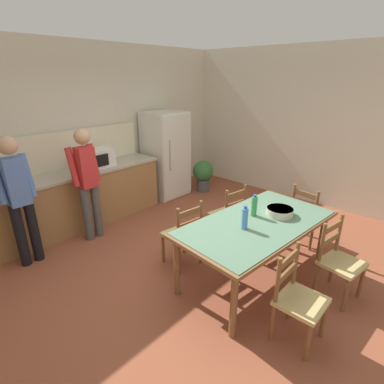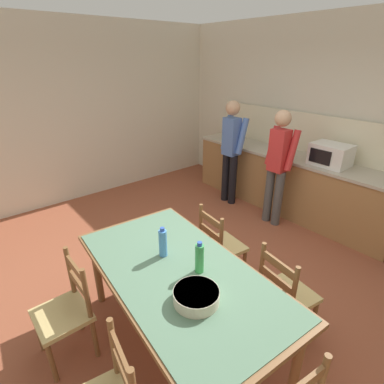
{
  "view_description": "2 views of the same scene",
  "coord_description": "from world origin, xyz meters",
  "px_view_note": "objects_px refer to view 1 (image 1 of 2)",
  "views": [
    {
      "loc": [
        -2.46,
        -2.22,
        2.36
      ],
      "look_at": [
        0.05,
        0.08,
        1.03
      ],
      "focal_mm": 28.0,
      "sensor_mm": 36.0,
      "label": 1
    },
    {
      "loc": [
        1.85,
        -1.81,
        2.32
      ],
      "look_at": [
        -0.26,
        -0.06,
        1.07
      ],
      "focal_mm": 28.0,
      "sensor_mm": 36.0,
      "label": 2
    }
  ],
  "objects_px": {
    "chair_side_far_right": "(228,215)",
    "potted_plant": "(203,174)",
    "microwave": "(97,158)",
    "person_at_counter": "(87,179)",
    "dining_table": "(257,227)",
    "bottle_off_centre": "(254,206)",
    "chair_head_end": "(307,216)",
    "chair_side_near_right": "(339,261)",
    "bottle_near_centre": "(245,218)",
    "person_at_sink": "(19,196)",
    "refrigerator": "(166,155)",
    "chair_side_far_left": "(183,235)",
    "serving_bowl": "(280,211)",
    "chair_side_near_left": "(298,299)"
  },
  "relations": [
    {
      "from": "refrigerator",
      "to": "potted_plant",
      "type": "distance_m",
      "value": 0.92
    },
    {
      "from": "chair_side_near_left",
      "to": "person_at_counter",
      "type": "xyz_separation_m",
      "value": [
        -0.28,
        3.13,
        0.51
      ]
    },
    {
      "from": "chair_side_near_right",
      "to": "chair_side_near_left",
      "type": "bearing_deg",
      "value": -175.49
    },
    {
      "from": "chair_head_end",
      "to": "person_at_counter",
      "type": "bearing_deg",
      "value": 47.76
    },
    {
      "from": "refrigerator",
      "to": "potted_plant",
      "type": "relative_size",
      "value": 2.56
    },
    {
      "from": "dining_table",
      "to": "bottle_off_centre",
      "type": "bearing_deg",
      "value": 47.68
    },
    {
      "from": "chair_side_near_right",
      "to": "microwave",
      "type": "bearing_deg",
      "value": 109.82
    },
    {
      "from": "bottle_near_centre",
      "to": "person_at_counter",
      "type": "bearing_deg",
      "value": 103.06
    },
    {
      "from": "chair_head_end",
      "to": "chair_side_near_right",
      "type": "bearing_deg",
      "value": 137.44
    },
    {
      "from": "chair_side_far_right",
      "to": "chair_side_near_right",
      "type": "xyz_separation_m",
      "value": [
        -0.13,
        -1.6,
        0.0
      ]
    },
    {
      "from": "chair_side_near_right",
      "to": "person_at_counter",
      "type": "distance_m",
      "value": 3.45
    },
    {
      "from": "chair_side_far_left",
      "to": "chair_side_near_right",
      "type": "relative_size",
      "value": 1.0
    },
    {
      "from": "refrigerator",
      "to": "chair_side_far_left",
      "type": "relative_size",
      "value": 1.87
    },
    {
      "from": "chair_side_near_left",
      "to": "chair_side_far_right",
      "type": "height_order",
      "value": "same"
    },
    {
      "from": "serving_bowl",
      "to": "bottle_near_centre",
      "type": "bearing_deg",
      "value": 167.62
    },
    {
      "from": "refrigerator",
      "to": "serving_bowl",
      "type": "height_order",
      "value": "refrigerator"
    },
    {
      "from": "bottle_near_centre",
      "to": "person_at_sink",
      "type": "bearing_deg",
      "value": 121.78
    },
    {
      "from": "bottle_off_centre",
      "to": "serving_bowl",
      "type": "relative_size",
      "value": 0.84
    },
    {
      "from": "microwave",
      "to": "refrigerator",
      "type": "bearing_deg",
      "value": -0.7
    },
    {
      "from": "chair_side_far_left",
      "to": "chair_side_near_left",
      "type": "relative_size",
      "value": 1.0
    },
    {
      "from": "dining_table",
      "to": "chair_side_far_right",
      "type": "relative_size",
      "value": 2.24
    },
    {
      "from": "bottle_off_centre",
      "to": "chair_head_end",
      "type": "distance_m",
      "value": 1.27
    },
    {
      "from": "refrigerator",
      "to": "potted_plant",
      "type": "height_order",
      "value": "refrigerator"
    },
    {
      "from": "serving_bowl",
      "to": "chair_side_far_left",
      "type": "distance_m",
      "value": 1.24
    },
    {
      "from": "serving_bowl",
      "to": "chair_side_near_left",
      "type": "bearing_deg",
      "value": -142.13
    },
    {
      "from": "bottle_near_centre",
      "to": "chair_side_near_right",
      "type": "height_order",
      "value": "bottle_near_centre"
    },
    {
      "from": "chair_side_near_left",
      "to": "microwave",
      "type": "bearing_deg",
      "value": 86.99
    },
    {
      "from": "chair_side_far_left",
      "to": "chair_side_far_right",
      "type": "relative_size",
      "value": 1.0
    },
    {
      "from": "chair_side_far_right",
      "to": "potted_plant",
      "type": "relative_size",
      "value": 1.36
    },
    {
      "from": "potted_plant",
      "to": "microwave",
      "type": "bearing_deg",
      "value": 168.52
    },
    {
      "from": "person_at_counter",
      "to": "potted_plant",
      "type": "height_order",
      "value": "person_at_counter"
    },
    {
      "from": "refrigerator",
      "to": "chair_side_far_left",
      "type": "xyz_separation_m",
      "value": [
        -1.6,
        -2.03,
        -0.41
      ]
    },
    {
      "from": "chair_side_far_right",
      "to": "potted_plant",
      "type": "xyz_separation_m",
      "value": [
        1.39,
        1.68,
        -0.06
      ]
    },
    {
      "from": "chair_side_near_right",
      "to": "person_at_counter",
      "type": "relative_size",
      "value": 0.54
    },
    {
      "from": "potted_plant",
      "to": "refrigerator",
      "type": "bearing_deg",
      "value": 147.24
    },
    {
      "from": "bottle_off_centre",
      "to": "dining_table",
      "type": "bearing_deg",
      "value": -132.32
    },
    {
      "from": "dining_table",
      "to": "chair_head_end",
      "type": "relative_size",
      "value": 2.24
    },
    {
      "from": "potted_plant",
      "to": "serving_bowl",
      "type": "bearing_deg",
      "value": -121.48
    },
    {
      "from": "bottle_off_centre",
      "to": "chair_side_near_left",
      "type": "bearing_deg",
      "value": -125.06
    },
    {
      "from": "person_at_sink",
      "to": "person_at_counter",
      "type": "distance_m",
      "value": 0.92
    },
    {
      "from": "dining_table",
      "to": "chair_side_near_left",
      "type": "relative_size",
      "value": 2.24
    },
    {
      "from": "refrigerator",
      "to": "serving_bowl",
      "type": "xyz_separation_m",
      "value": [
        -0.89,
        -2.98,
        -0.02
      ]
    },
    {
      "from": "dining_table",
      "to": "potted_plant",
      "type": "relative_size",
      "value": 3.05
    },
    {
      "from": "bottle_off_centre",
      "to": "potted_plant",
      "type": "xyz_separation_m",
      "value": [
        1.79,
        2.32,
        -0.52
      ]
    },
    {
      "from": "chair_side_near_right",
      "to": "potted_plant",
      "type": "distance_m",
      "value": 3.62
    },
    {
      "from": "refrigerator",
      "to": "serving_bowl",
      "type": "distance_m",
      "value": 3.11
    },
    {
      "from": "microwave",
      "to": "chair_side_near_left",
      "type": "bearing_deg",
      "value": -93.13
    },
    {
      "from": "microwave",
      "to": "person_at_sink",
      "type": "height_order",
      "value": "person_at_sink"
    },
    {
      "from": "microwave",
      "to": "person_at_counter",
      "type": "distance_m",
      "value": 0.72
    },
    {
      "from": "serving_bowl",
      "to": "person_at_sink",
      "type": "bearing_deg",
      "value": 129.33
    }
  ]
}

